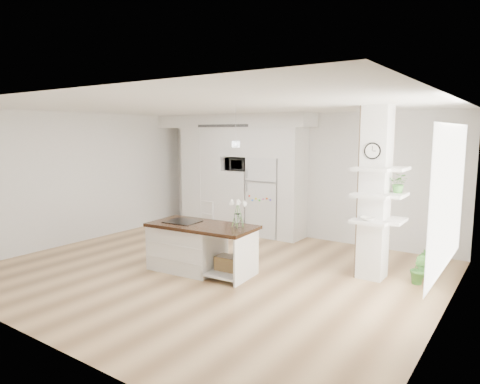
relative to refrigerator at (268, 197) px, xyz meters
The scene contains 14 objects.
floor 2.87m from the refrigerator, 78.93° to the right, with size 7.00×6.00×0.01m, color tan.
room 2.90m from the refrigerator, 78.93° to the right, with size 7.04×6.04×2.72m.
cabinet_wall 1.12m from the refrigerator, behind, with size 4.00×0.71×2.70m.
refrigerator is the anchor object (origin of this frame).
column 3.33m from the refrigerator, 28.14° to the right, with size 0.69×0.90×2.70m.
window 4.70m from the refrigerator, 30.76° to the right, with size 2.40×2.40×0.00m, color white.
pendant_light 3.59m from the refrigerator, 48.71° to the right, with size 0.12×0.12×0.10m, color white.
kitchen_island 2.87m from the refrigerator, 85.12° to the right, with size 1.84×0.99×1.37m.
bookshelf 1.64m from the refrigerator, behind, with size 0.61×0.40×0.68m.
floor_plant_a 3.85m from the refrigerator, 21.72° to the right, with size 0.27×0.22×0.49m, color #3D7D32.
floor_plant_b 3.72m from the refrigerator, 15.58° to the right, with size 0.24×0.24×0.43m, color #3D7D32.
microwave 1.02m from the refrigerator, behind, with size 0.54×0.37×0.30m, color #2D2D2D.
shelf_plant 3.51m from the refrigerator, 23.68° to the right, with size 0.27×0.23×0.30m, color #3D7D32.
decor_bowl 3.34m from the refrigerator, 32.27° to the right, with size 0.22×0.22×0.05m, color white.
Camera 1 is at (4.31, -5.41, 2.30)m, focal length 32.00 mm.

